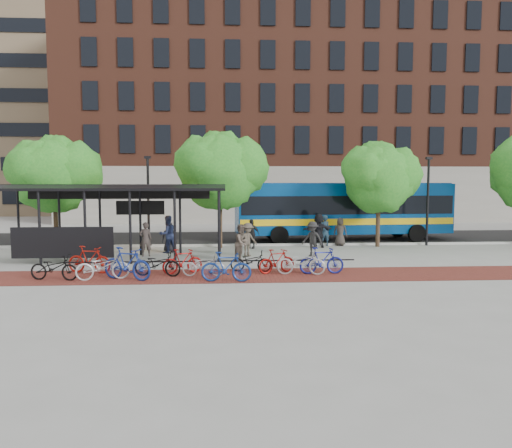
{
  "coord_description": "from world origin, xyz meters",
  "views": [
    {
      "loc": [
        -2.71,
        -24.57,
        3.78
      ],
      "look_at": [
        -1.17,
        0.26,
        1.6
      ],
      "focal_mm": 35.0,
      "sensor_mm": 36.0,
      "label": 1
    }
  ],
  "objects": [
    {
      "name": "building_tower",
      "position": [
        -16.0,
        40.0,
        15.0
      ],
      "size": [
        22.0,
        22.0,
        30.0
      ],
      "primitive_type": "cube",
      "color": "#7A664C",
      "rests_on": "ground"
    },
    {
      "name": "building_brick",
      "position": [
        10.0,
        26.0,
        10.0
      ],
      "size": [
        55.0,
        14.0,
        20.0
      ],
      "primitive_type": "cube",
      "color": "brown",
      "rests_on": "ground"
    },
    {
      "name": "ground",
      "position": [
        0.0,
        0.0,
        0.0
      ],
      "size": [
        160.0,
        160.0,
        0.0
      ],
      "primitive_type": "plane",
      "color": "#9E9E99",
      "rests_on": "ground"
    },
    {
      "name": "asphalt_street",
      "position": [
        0.0,
        8.0,
        0.01
      ],
      "size": [
        160.0,
        8.0,
        0.01
      ],
      "primitive_type": "cube",
      "color": "black",
      "rests_on": "ground"
    },
    {
      "name": "bike_1",
      "position": [
        -8.26,
        -4.09,
        0.56
      ],
      "size": [
        1.94,
        0.96,
        1.12
      ],
      "primitive_type": "imported",
      "rotation": [
        0.0,
        0.0,
        1.33
      ],
      "color": "maroon",
      "rests_on": "ground"
    },
    {
      "name": "tree_c",
      "position": [
        6.09,
        3.35,
        4.05
      ],
      "size": [
        4.66,
        3.8,
        5.92
      ],
      "color": "#382619",
      "rests_on": "ground"
    },
    {
      "name": "tree_b",
      "position": [
        -2.9,
        3.35,
        4.46
      ],
      "size": [
        5.15,
        4.2,
        6.47
      ],
      "color": "#382619",
      "rests_on": "ground"
    },
    {
      "name": "pedestrian_8",
      "position": [
        -1.95,
        -1.5,
        0.87
      ],
      "size": [
        1.04,
        1.08,
        1.75
      ],
      "primitive_type": "imported",
      "rotation": [
        0.0,
        0.0,
        0.92
      ],
      "color": "brown",
      "rests_on": "ground"
    },
    {
      "name": "bike_9",
      "position": [
        -0.62,
        -4.55,
        0.5
      ],
      "size": [
        1.7,
        1.11,
        0.99
      ],
      "primitive_type": "imported",
      "rotation": [
        0.0,
        0.0,
        2.0
      ],
      "color": "maroon",
      "rests_on": "ground"
    },
    {
      "name": "bike_3",
      "position": [
        -6.44,
        -5.6,
        0.63
      ],
      "size": [
        2.14,
        1.41,
        1.25
      ],
      "primitive_type": "imported",
      "rotation": [
        0.0,
        0.0,
        1.14
      ],
      "color": "navy",
      "rests_on": "ground"
    },
    {
      "name": "pedestrian_4",
      "position": [
        -1.26,
        2.99,
        0.81
      ],
      "size": [
        1.03,
        0.73,
        1.63
      ],
      "primitive_type": "imported",
      "rotation": [
        0.0,
        0.0,
        5.89
      ],
      "color": "black",
      "rests_on": "ground"
    },
    {
      "name": "bike_0",
      "position": [
        -9.19,
        -5.5,
        0.49
      ],
      "size": [
        1.96,
        0.98,
        0.99
      ],
      "primitive_type": "imported",
      "rotation": [
        0.0,
        0.0,
        1.39
      ],
      "color": "black",
      "rests_on": "ground"
    },
    {
      "name": "bike_6",
      "position": [
        -3.57,
        -5.04,
        0.44
      ],
      "size": [
        1.68,
        0.6,
        0.88
      ],
      "primitive_type": "imported",
      "rotation": [
        0.0,
        0.0,
        1.56
      ],
      "color": "#99999C",
      "rests_on": "ground"
    },
    {
      "name": "lamp_post_right",
      "position": [
        9.0,
        3.6,
        2.75
      ],
      "size": [
        0.35,
        0.2,
        5.12
      ],
      "color": "black",
      "rests_on": "ground"
    },
    {
      "name": "pedestrian_0",
      "position": [
        -5.66,
        1.7,
        0.81
      ],
      "size": [
        0.9,
        0.7,
        1.62
      ],
      "primitive_type": "imported",
      "rotation": [
        0.0,
        0.0,
        0.26
      ],
      "color": "black",
      "rests_on": "ground"
    },
    {
      "name": "pedestrian_6",
      "position": [
        3.94,
        3.8,
        0.81
      ],
      "size": [
        0.92,
        0.76,
        1.63
      ],
      "primitive_type": "imported",
      "rotation": [
        0.0,
        0.0,
        2.79
      ],
      "color": "#37302C",
      "rests_on": "ground"
    },
    {
      "name": "bike_7",
      "position": [
        -2.68,
        -6.19,
        0.57
      ],
      "size": [
        1.93,
        0.71,
        1.13
      ],
      "primitive_type": "imported",
      "rotation": [
        0.0,
        0.0,
        1.47
      ],
      "color": "navy",
      "rests_on": "ground"
    },
    {
      "name": "pedestrian_2",
      "position": [
        -5.73,
        1.58,
        0.98
      ],
      "size": [
        1.2,
        1.16,
        1.95
      ],
      "primitive_type": "imported",
      "rotation": [
        0.0,
        0.0,
        3.78
      ],
      "color": "navy",
      "rests_on": "ground"
    },
    {
      "name": "bike_5",
      "position": [
        -4.45,
        -4.41,
        0.51
      ],
      "size": [
        1.74,
        1.09,
        1.01
      ],
      "primitive_type": "imported",
      "rotation": [
        0.0,
        0.0,
        1.96
      ],
      "color": "maroon",
      "rests_on": "ground"
    },
    {
      "name": "pedestrian_5",
      "position": [
        2.53,
        3.04,
        0.96
      ],
      "size": [
        1.87,
        1.05,
        1.92
      ],
      "primitive_type": "imported",
      "rotation": [
        0.0,
        0.0,
        3.43
      ],
      "color": "black",
      "rests_on": "ground"
    },
    {
      "name": "pedestrian_7",
      "position": [
        3.02,
        3.8,
        0.89
      ],
      "size": [
        0.73,
        0.56,
        1.78
      ],
      "primitive_type": "imported",
      "rotation": [
        0.0,
        0.0,
        3.37
      ],
      "color": "#233C51",
      "rests_on": "ground"
    },
    {
      "name": "tree_a",
      "position": [
        -11.91,
        3.35,
        4.24
      ],
      "size": [
        4.9,
        4.0,
        6.18
      ],
      "color": "#382619",
      "rests_on": "ground"
    },
    {
      "name": "bus",
      "position": [
        4.68,
        6.44,
        2.08
      ],
      "size": [
        13.57,
        3.83,
        3.62
      ],
      "rotation": [
        0.0,
        0.0,
        0.06
      ],
      "color": "navy",
      "rests_on": "ground"
    },
    {
      "name": "pedestrian_9",
      "position": [
        1.62,
        -0.13,
        0.87
      ],
      "size": [
        1.29,
        1.2,
        1.74
      ],
      "primitive_type": "imported",
      "rotation": [
        0.0,
        0.0,
        5.63
      ],
      "color": "black",
      "rests_on": "ground"
    },
    {
      "name": "lamp_post_left",
      "position": [
        -7.0,
        3.6,
        2.75
      ],
      "size": [
        0.35,
        0.2,
        5.12
      ],
      "color": "black",
      "rests_on": "ground"
    },
    {
      "name": "brick_strip",
      "position": [
        -2.0,
        -5.0,
        0.0
      ],
      "size": [
        24.0,
        3.0,
        0.01
      ],
      "primitive_type": "cube",
      "color": "maroon",
      "rests_on": "ground"
    },
    {
      "name": "pedestrian_3",
      "position": [
        -1.6,
        0.08,
        0.84
      ],
      "size": [
        1.24,
        1.13,
        1.67
      ],
      "primitive_type": "imported",
      "rotation": [
        0.0,
        0.0,
        0.61
      ],
      "color": "#4C4338",
      "rests_on": "ground"
    },
    {
      "name": "pedestrian_1",
      "position": [
        -6.68,
        0.37,
        0.86
      ],
      "size": [
        0.7,
        0.53,
        1.71
      ],
      "primitive_type": "imported",
      "rotation": [
        0.0,
        0.0,
        3.36
      ],
      "color": "#3E3532",
      "rests_on": "ground"
    },
    {
      "name": "bike_11",
      "position": [
        1.17,
        -4.86,
        0.55
      ],
      "size": [
        1.83,
        0.57,
        1.09
      ],
      "primitive_type": "imported",
      "rotation": [
        0.0,
        0.0,
        1.6
      ],
      "color": "navy",
      "rests_on": "ground"
    },
    {
      "name": "bus_shelter",
      "position": [
        -8.13,
        -0.48,
        3.0
      ],
      "size": [
        10.6,
        3.07,
        3.6
      ],
      "color": "black",
      "rests_on": "ground"
    },
    {
      "name": "curb",
      "position": [
        0.0,
        4.0,
        0.06
      ],
      "size": [
        160.0,
        0.25,
        0.12
      ],
      "primitive_type": "cube",
      "color": "#B7B7B2",
      "rests_on": "ground"
    },
    {
      "name": "bike_2",
      "position": [
        -7.37,
        -5.52,
        0.52
      ],
      "size": [
        2.11,
        1.17,
        1.05
      ],
      "primitive_type": "imported",
      "rotation": [
        0.0,
        0.0,
        1.82
      ],
      "color": "#B7B7BA",
      "rests_on": "ground"
    },
    {
      "name": "bike_4",
      "position": [
        -5.39,
        -4.93,
        0.5
      ],
      "size": [
        1.98,
        1.04,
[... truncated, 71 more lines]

